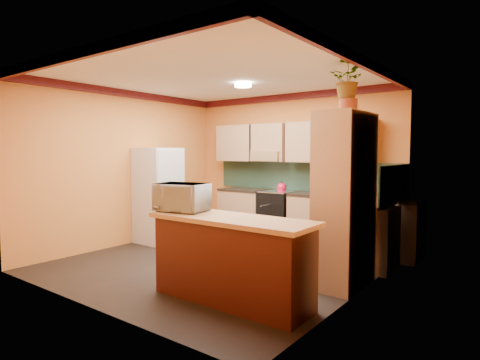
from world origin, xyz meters
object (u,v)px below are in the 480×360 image
fridge (158,195)px  breakfast_bar (231,262)px  base_cabinets_back (309,220)px  pantry (345,200)px  microwave (182,197)px  stove (278,216)px

fridge → breakfast_bar: size_ratio=0.94×
base_cabinets_back → fridge: bearing=-148.7°
base_cabinets_back → pantry: bearing=-51.3°
base_cabinets_back → microwave: 2.96m
stove → breakfast_bar: bearing=-67.9°
breakfast_bar → pantry: bearing=58.6°
stove → microwave: (0.42, -2.88, 0.64)m
pantry → breakfast_bar: 1.59m
pantry → microwave: (-1.51, -1.25, 0.04)m
pantry → breakfast_bar: size_ratio=1.17×
fridge → breakfast_bar: fridge is taller
pantry → microwave: size_ratio=3.54×
base_cabinets_back → breakfast_bar: 2.93m
pantry → microwave: pantry is taller
stove → pantry: bearing=-40.1°
fridge → microwave: size_ratio=2.86×
stove → pantry: 2.60m
pantry → breakfast_bar: bearing=-121.4°
base_cabinets_back → microwave: (-0.20, -2.88, 0.65)m
fridge → microwave: bearing=-35.5°
base_cabinets_back → breakfast_bar: (0.54, -2.88, 0.00)m
base_cabinets_back → stove: (-0.62, -0.00, 0.02)m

